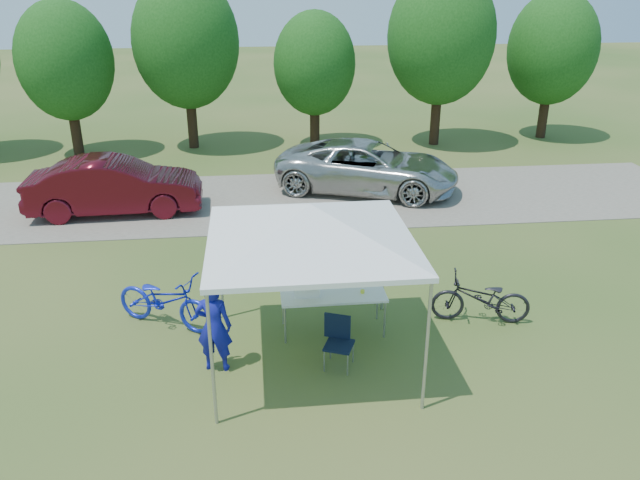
{
  "coord_description": "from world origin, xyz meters",
  "views": [
    {
      "loc": [
        -0.82,
        -8.79,
        5.89
      ],
      "look_at": [
        0.37,
        2.0,
        1.28
      ],
      "focal_mm": 35.0,
      "sensor_mm": 36.0,
      "label": 1
    }
  ],
  "objects_px": {
    "folding_table": "(333,295)",
    "minivan": "(367,167)",
    "bike_blue": "(165,300)",
    "bike_dark": "(481,299)",
    "cyclist": "(214,326)",
    "sedan": "(115,186)",
    "folding_chair": "(338,337)",
    "cooler": "(306,286)"
  },
  "relations": [
    {
      "from": "bike_dark",
      "to": "minivan",
      "type": "height_order",
      "value": "minivan"
    },
    {
      "from": "folding_table",
      "to": "minivan",
      "type": "relative_size",
      "value": 0.35
    },
    {
      "from": "folding_chair",
      "to": "sedan",
      "type": "distance_m",
      "value": 9.11
    },
    {
      "from": "minivan",
      "to": "sedan",
      "type": "xyz_separation_m",
      "value": [
        -6.98,
        -1.07,
        0.01
      ]
    },
    {
      "from": "bike_blue",
      "to": "bike_dark",
      "type": "relative_size",
      "value": 1.1
    },
    {
      "from": "folding_chair",
      "to": "cooler",
      "type": "bearing_deg",
      "value": 134.44
    },
    {
      "from": "cooler",
      "to": "sedan",
      "type": "height_order",
      "value": "sedan"
    },
    {
      "from": "folding_chair",
      "to": "bike_blue",
      "type": "xyz_separation_m",
      "value": [
        -2.94,
        1.55,
        0.01
      ]
    },
    {
      "from": "folding_table",
      "to": "sedan",
      "type": "distance_m",
      "value": 8.28
    },
    {
      "from": "folding_table",
      "to": "sedan",
      "type": "xyz_separation_m",
      "value": [
        -4.97,
        6.62,
        0.05
      ]
    },
    {
      "from": "cyclist",
      "to": "minivan",
      "type": "distance_m",
      "value": 9.55
    },
    {
      "from": "bike_dark",
      "to": "sedan",
      "type": "relative_size",
      "value": 0.4
    },
    {
      "from": "cooler",
      "to": "sedan",
      "type": "relative_size",
      "value": 0.1
    },
    {
      "from": "minivan",
      "to": "sedan",
      "type": "distance_m",
      "value": 7.06
    },
    {
      "from": "cyclist",
      "to": "sedan",
      "type": "bearing_deg",
      "value": -57.98
    },
    {
      "from": "folding_table",
      "to": "cyclist",
      "type": "relative_size",
      "value": 1.17
    },
    {
      "from": "folding_chair",
      "to": "sedan",
      "type": "relative_size",
      "value": 0.19
    },
    {
      "from": "cyclist",
      "to": "bike_blue",
      "type": "bearing_deg",
      "value": -46.04
    },
    {
      "from": "folding_chair",
      "to": "minivan",
      "type": "xyz_separation_m",
      "value": [
        2.06,
        8.73,
        0.25
      ]
    },
    {
      "from": "folding_table",
      "to": "bike_blue",
      "type": "distance_m",
      "value": 3.04
    },
    {
      "from": "folding_table",
      "to": "folding_chair",
      "type": "xyz_separation_m",
      "value": [
        -0.05,
        -1.04,
        -0.21
      ]
    },
    {
      "from": "cyclist",
      "to": "bike_blue",
      "type": "relative_size",
      "value": 0.8
    },
    {
      "from": "folding_table",
      "to": "bike_blue",
      "type": "height_order",
      "value": "bike_blue"
    },
    {
      "from": "cooler",
      "to": "minivan",
      "type": "relative_size",
      "value": 0.09
    },
    {
      "from": "folding_chair",
      "to": "bike_dark",
      "type": "xyz_separation_m",
      "value": [
        2.77,
        1.06,
        -0.03
      ]
    },
    {
      "from": "cyclist",
      "to": "bike_blue",
      "type": "xyz_separation_m",
      "value": [
        -0.96,
        1.47,
        -0.27
      ]
    },
    {
      "from": "folding_table",
      "to": "bike_dark",
      "type": "distance_m",
      "value": 2.73
    },
    {
      "from": "bike_dark",
      "to": "minivan",
      "type": "distance_m",
      "value": 7.71
    },
    {
      "from": "folding_table",
      "to": "sedan",
      "type": "relative_size",
      "value": 0.41
    },
    {
      "from": "folding_chair",
      "to": "cooler",
      "type": "height_order",
      "value": "cooler"
    },
    {
      "from": "folding_table",
      "to": "minivan",
      "type": "height_order",
      "value": "minivan"
    },
    {
      "from": "folding_table",
      "to": "cyclist",
      "type": "distance_m",
      "value": 2.24
    },
    {
      "from": "minivan",
      "to": "cyclist",
      "type": "bearing_deg",
      "value": 176.11
    },
    {
      "from": "folding_table",
      "to": "sedan",
      "type": "bearing_deg",
      "value": 126.89
    },
    {
      "from": "cooler",
      "to": "minivan",
      "type": "height_order",
      "value": "minivan"
    },
    {
      "from": "sedan",
      "to": "cyclist",
      "type": "bearing_deg",
      "value": -161.27
    },
    {
      "from": "bike_dark",
      "to": "minivan",
      "type": "bearing_deg",
      "value": -162.59
    },
    {
      "from": "cooler",
      "to": "minivan",
      "type": "xyz_separation_m",
      "value": [
        2.48,
        7.7,
        -0.18
      ]
    },
    {
      "from": "cooler",
      "to": "cyclist",
      "type": "relative_size",
      "value": 0.3
    },
    {
      "from": "minivan",
      "to": "folding_table",
      "type": "bearing_deg",
      "value": -173.52
    },
    {
      "from": "folding_table",
      "to": "cooler",
      "type": "height_order",
      "value": "cooler"
    },
    {
      "from": "bike_dark",
      "to": "sedan",
      "type": "xyz_separation_m",
      "value": [
        -7.69,
        6.6,
        0.29
      ]
    }
  ]
}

